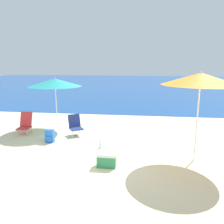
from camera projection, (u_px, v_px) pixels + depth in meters
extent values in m
plane|color=beige|center=(85.00, 161.00, 5.78)|extent=(60.00, 60.00, 0.00)
cube|color=#19478C|center=(131.00, 83.00, 30.47)|extent=(60.00, 40.00, 0.01)
cylinder|color=white|center=(197.00, 124.00, 5.64)|extent=(0.04, 0.04, 2.02)
cone|color=orange|center=(201.00, 79.00, 5.39)|extent=(1.93, 1.93, 0.30)
sphere|color=white|center=(201.00, 72.00, 5.36)|extent=(0.04, 0.04, 0.04)
cylinder|color=white|center=(56.00, 108.00, 8.60)|extent=(0.04, 0.04, 1.69)
cone|color=teal|center=(55.00, 82.00, 8.39)|extent=(2.04, 2.04, 0.30)
sphere|color=white|center=(55.00, 78.00, 8.36)|extent=(0.04, 0.04, 0.04)
cylinder|color=silver|center=(73.00, 134.00, 7.63)|extent=(0.02, 0.02, 0.24)
cylinder|color=silver|center=(83.00, 133.00, 7.79)|extent=(0.02, 0.02, 0.24)
cylinder|color=silver|center=(70.00, 132.00, 7.96)|extent=(0.02, 0.02, 0.24)
cylinder|color=silver|center=(80.00, 130.00, 8.12)|extent=(0.02, 0.02, 0.24)
cube|color=navy|center=(76.00, 129.00, 7.85)|extent=(0.60, 0.61, 0.04)
cube|color=navy|center=(74.00, 120.00, 7.99)|extent=(0.45, 0.37, 0.46)
cylinder|color=silver|center=(17.00, 133.00, 7.87)|extent=(0.02, 0.02, 0.21)
cylinder|color=silver|center=(27.00, 133.00, 7.85)|extent=(0.02, 0.02, 0.21)
cylinder|color=silver|center=(22.00, 130.00, 8.25)|extent=(0.02, 0.02, 0.21)
cylinder|color=silver|center=(31.00, 130.00, 8.23)|extent=(0.02, 0.02, 0.21)
cube|color=red|center=(24.00, 128.00, 8.03)|extent=(0.47, 0.49, 0.04)
cube|color=red|center=(26.00, 119.00, 8.19)|extent=(0.45, 0.26, 0.53)
cube|color=blue|center=(50.00, 136.00, 7.18)|extent=(0.28, 0.17, 0.43)
cube|color=blue|center=(49.00, 139.00, 7.10)|extent=(0.19, 0.03, 0.19)
cylinder|color=#8CCCEA|center=(100.00, 146.00, 6.67)|extent=(0.08, 0.08, 0.17)
cylinder|color=#8CCCEA|center=(100.00, 142.00, 6.64)|extent=(0.03, 0.03, 0.06)
cylinder|color=black|center=(100.00, 141.00, 6.64)|extent=(0.04, 0.04, 0.02)
cube|color=#338C59|center=(107.00, 161.00, 5.48)|extent=(0.47, 0.27, 0.29)
cube|color=white|center=(107.00, 154.00, 5.44)|extent=(0.49, 0.28, 0.07)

